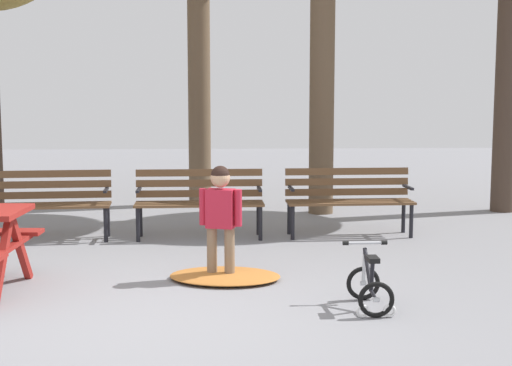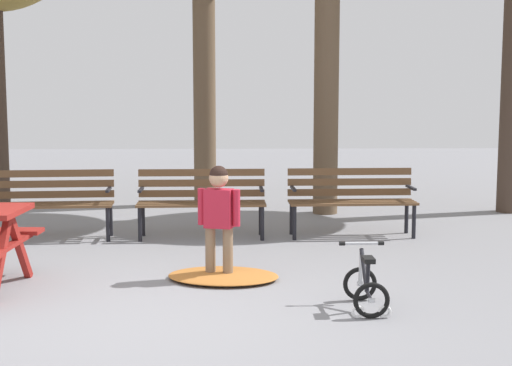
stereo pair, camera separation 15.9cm
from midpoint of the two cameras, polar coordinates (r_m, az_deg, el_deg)
name	(u,v)px [view 1 (the left image)]	position (r m, az deg, el deg)	size (l,w,h in m)	color
ground	(148,319)	(6.14, -9.09, -10.35)	(36.00, 36.00, 0.00)	gray
park_bench_far_left	(45,199)	(9.52, -16.42, -1.18)	(1.63, 0.57, 0.85)	brown
park_bench_left	(199,197)	(9.31, -4.87, -1.10)	(1.61, 0.49, 0.85)	brown
park_bench_right	(349,196)	(9.49, 6.68, -0.97)	(1.61, 0.50, 0.85)	brown
child_standing	(221,213)	(7.18, -3.39, -2.29)	(0.41, 0.23, 1.12)	#7F664C
kids_bicycle	(370,285)	(6.36, 8.05, -7.84)	(0.39, 0.56, 0.54)	black
leaf_pile	(225,276)	(7.29, -3.04, -7.18)	(1.09, 0.76, 0.07)	#B26B2D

